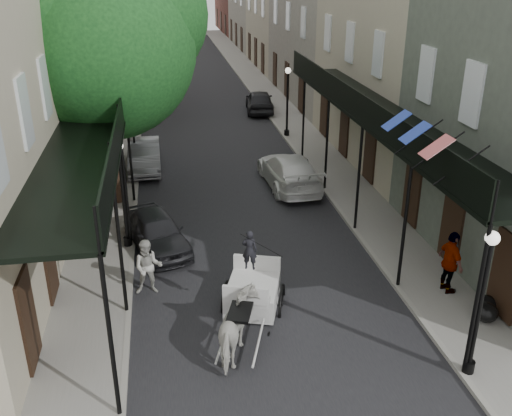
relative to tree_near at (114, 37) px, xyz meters
name	(u,v)px	position (x,y,z in m)	size (l,w,h in m)	color
ground	(281,342)	(4.20, -10.18, -6.49)	(140.00, 140.00, 0.00)	gray
road	(210,131)	(4.20, 9.82, -6.48)	(8.00, 90.00, 0.01)	black
sidewalk_left	(121,134)	(-0.80, 9.82, -6.43)	(2.20, 90.00, 0.12)	gray
sidewalk_right	(294,126)	(9.20, 9.82, -6.43)	(2.20, 90.00, 0.12)	gray
building_row_left	(66,21)	(-4.40, 19.82, -1.24)	(5.00, 80.00, 10.50)	#A59D84
building_row_right	(313,17)	(12.80, 19.82, -1.24)	(5.00, 80.00, 10.50)	gray
gallery_left	(97,127)	(-0.59, -3.20, -2.44)	(2.20, 18.05, 4.88)	black
gallery_right	(375,115)	(8.99, -3.20, -2.44)	(2.20, 18.05, 4.88)	black
tree_near	(114,37)	(0.00, 0.00, 0.00)	(7.31, 6.80, 9.63)	#382619
tree_far	(128,19)	(-0.05, 14.00, -0.65)	(6.45, 6.00, 8.61)	#382619
lamppost_right_near	(480,303)	(8.30, -12.18, -4.44)	(0.32, 0.32, 3.71)	black
lamppost_left	(123,193)	(0.10, -4.18, -4.44)	(0.32, 0.32, 3.71)	black
lamppost_right_far	(287,101)	(8.30, 7.82, -4.44)	(0.32, 0.32, 3.71)	black
horse	(239,329)	(3.06, -10.54, -5.68)	(0.88, 1.93, 1.63)	beige
carriage	(255,269)	(3.83, -8.12, -5.43)	(2.15, 2.69, 2.72)	black
pedestrian_walking	(148,267)	(0.84, -7.18, -5.63)	(0.84, 0.65, 1.72)	#B0B0A6
pedestrian_sidewalk_left	(102,130)	(-1.50, 7.08, -5.38)	(1.27, 0.73, 1.97)	gray
pedestrian_sidewalk_right	(451,263)	(9.47, -8.75, -5.41)	(1.12, 0.47, 1.92)	gray
car_left_near	(157,231)	(1.09, -4.37, -5.83)	(1.55, 3.84, 1.31)	black
car_left_mid	(144,155)	(0.60, 3.82, -5.80)	(1.45, 4.16, 1.37)	gray
car_left_far	(160,74)	(1.60, 23.77, -5.70)	(2.62, 5.69, 1.58)	black
car_right_near	(289,171)	(6.80, 0.57, -5.77)	(2.01, 4.94, 1.43)	silver
car_right_far	(260,101)	(7.80, 13.69, -5.78)	(1.68, 4.17, 1.42)	black
trash_bags	(487,309)	(9.91, -10.15, -6.12)	(0.90, 1.05, 0.54)	black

